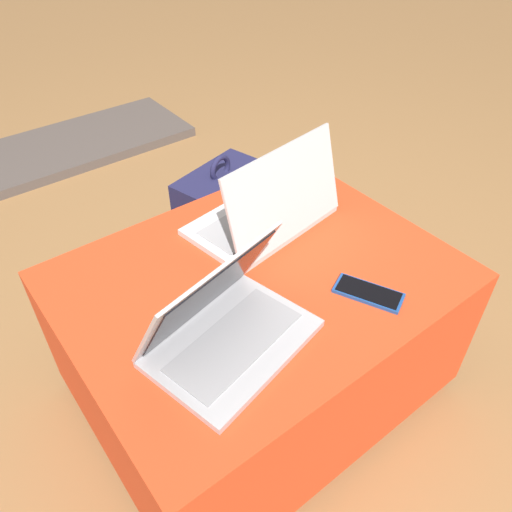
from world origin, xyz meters
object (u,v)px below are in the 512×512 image
laptop_near (224,326)px  cell_phone (368,293)px  laptop_far (268,211)px  backpack (221,230)px

laptop_near → cell_phone: bearing=-27.6°
laptop_far → cell_phone: (0.02, -0.33, -0.05)m
laptop_near → laptop_far: 0.39m
cell_phone → backpack: 0.70m
laptop_far → backpack: bearing=-109.6°
laptop_far → backpack: laptop_far is taller
laptop_near → backpack: 0.74m
cell_phone → backpack: bearing=-118.6°
laptop_far → backpack: size_ratio=0.81×
backpack → laptop_far: bearing=64.0°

